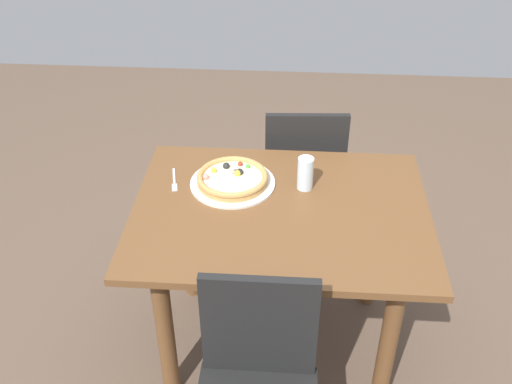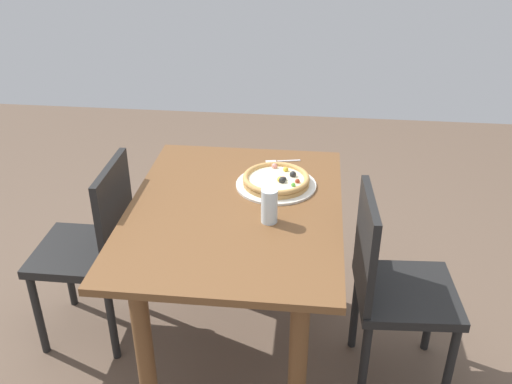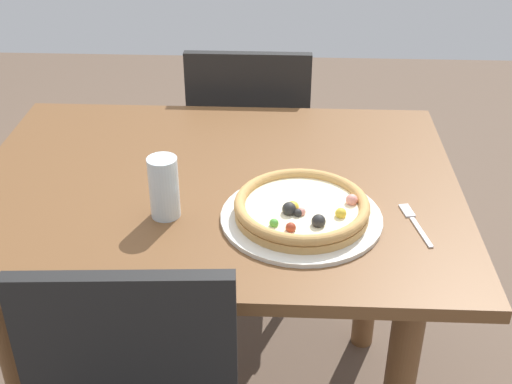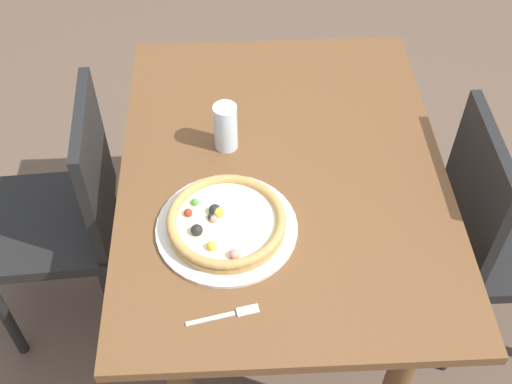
# 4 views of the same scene
# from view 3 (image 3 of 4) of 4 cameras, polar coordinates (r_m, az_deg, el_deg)

# --- Properties ---
(dining_table) EXTENTS (1.15, 0.87, 0.76)m
(dining_table) POSITION_cam_3_polar(r_m,az_deg,el_deg) (1.67, -3.36, -3.20)
(dining_table) COLOR brown
(dining_table) RESTS_ON ground
(chair_far) EXTENTS (0.40, 0.40, 0.90)m
(chair_far) POSITION_cam_3_polar(r_m,az_deg,el_deg) (2.29, -0.48, 3.25)
(chair_far) COLOR black
(chair_far) RESTS_ON ground
(plate) EXTENTS (0.35, 0.35, 0.01)m
(plate) POSITION_cam_3_polar(r_m,az_deg,el_deg) (1.46, 3.85, -2.16)
(plate) COLOR silver
(plate) RESTS_ON dining_table
(pizza) EXTENTS (0.29, 0.29, 0.05)m
(pizza) POSITION_cam_3_polar(r_m,az_deg,el_deg) (1.44, 3.91, -1.34)
(pizza) COLOR tan
(pizza) RESTS_ON plate
(fork) EXTENTS (0.05, 0.16, 0.00)m
(fork) POSITION_cam_3_polar(r_m,az_deg,el_deg) (1.48, 13.22, -2.42)
(fork) COLOR silver
(fork) RESTS_ON dining_table
(drinking_glass) EXTENTS (0.06, 0.06, 0.14)m
(drinking_glass) POSITION_cam_3_polar(r_m,az_deg,el_deg) (1.45, -7.80, 0.38)
(drinking_glass) COLOR silver
(drinking_glass) RESTS_ON dining_table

